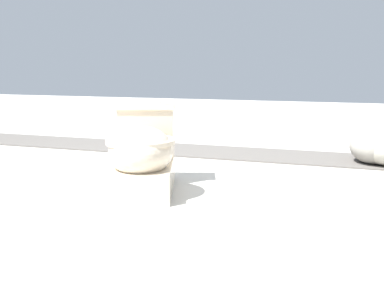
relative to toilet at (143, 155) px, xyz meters
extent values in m
plane|color=beige|center=(-0.07, -0.20, -0.22)|extent=(14.00, 14.00, 0.00)
cube|color=#605B56|center=(-1.28, 0.30, -0.21)|extent=(0.56, 8.00, 0.01)
cube|color=beige|center=(0.00, 0.00, -0.14)|extent=(0.68, 0.51, 0.17)
ellipsoid|color=beige|center=(0.09, 0.03, 0.04)|extent=(0.53, 0.48, 0.28)
cylinder|color=beige|center=(0.09, 0.03, 0.10)|extent=(0.49, 0.49, 0.03)
cube|color=beige|center=(-0.20, -0.07, 0.10)|extent=(0.28, 0.38, 0.30)
cube|color=beige|center=(-0.20, -0.07, 0.27)|extent=(0.31, 0.41, 0.04)
cylinder|color=silver|center=(-0.23, 0.01, 0.29)|extent=(0.02, 0.02, 0.01)
ellipsoid|color=gray|center=(-1.24, 1.35, -0.08)|extent=(0.52, 0.46, 0.27)
camera|label=1|loc=(2.35, 1.07, 0.51)|focal=42.00mm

